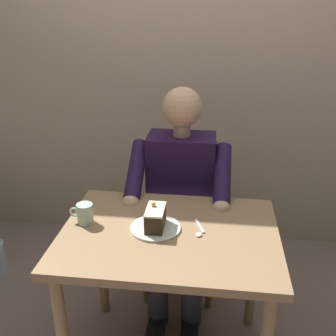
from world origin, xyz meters
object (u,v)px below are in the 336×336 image
at_px(seated_person, 180,199).
at_px(coffee_cup, 85,213).
at_px(chair, 182,209).
at_px(dining_table, 169,251).
at_px(cake_slice, 155,218).
at_px(dessert_spoon, 199,231).

height_order(seated_person, coffee_cup, seated_person).
relative_size(chair, seated_person, 0.72).
height_order(dining_table, coffee_cup, coffee_cup).
bearing_deg(seated_person, coffee_cup, 49.34).
bearing_deg(coffee_cup, dining_table, 176.42).
bearing_deg(cake_slice, seated_person, -97.74).
height_order(seated_person, dessert_spoon, seated_person).
bearing_deg(dessert_spoon, chair, -78.50).
relative_size(seated_person, cake_slice, 8.80).
xyz_separation_m(chair, seated_person, (0.00, 0.17, 0.15)).
height_order(coffee_cup, dessert_spoon, coffee_cup).
bearing_deg(dessert_spoon, dining_table, 6.34).
bearing_deg(dessert_spoon, seated_person, -74.29).
bearing_deg(coffee_cup, seated_person, -130.66).
height_order(dining_table, cake_slice, cake_slice).
bearing_deg(chair, cake_slice, 84.38).
bearing_deg(dining_table, coffee_cup, -3.58).
relative_size(seated_person, coffee_cup, 11.65).
xyz_separation_m(chair, dessert_spoon, (-0.13, 0.62, 0.24)).
relative_size(cake_slice, coffee_cup, 1.32).
distance_m(coffee_cup, dessert_spoon, 0.51).
height_order(chair, cake_slice, chair).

